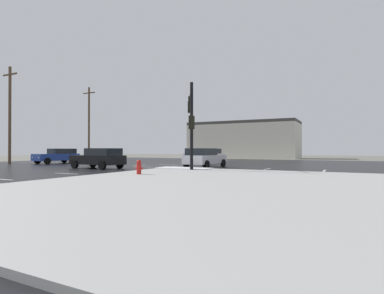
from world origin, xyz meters
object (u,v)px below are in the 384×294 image
at_px(fire_hydrant, 139,167).
at_px(sedan_white, 205,155).
at_px(traffic_signal_mast, 191,114).
at_px(sedan_black, 99,158).
at_px(utility_pole_far, 89,122).
at_px(sedan_silver, 204,157).
at_px(utility_pole_mid, 10,113).
at_px(sedan_blue, 58,156).

xyz_separation_m(fire_hydrant, sedan_white, (-4.27, 18.08, 0.32)).
xyz_separation_m(traffic_signal_mast, sedan_black, (-7.18, -1.76, -3.25)).
xyz_separation_m(traffic_signal_mast, utility_pole_far, (-23.31, 12.92, 1.38)).
relative_size(traffic_signal_mast, sedan_silver, 1.28).
bearing_deg(utility_pole_mid, sedan_blue, 38.97).
bearing_deg(sedan_silver, traffic_signal_mast, -171.08).
xyz_separation_m(fire_hydrant, sedan_blue, (-17.21, 8.73, 0.32)).
height_order(fire_hydrant, sedan_silver, sedan_silver).
relative_size(sedan_silver, sedan_blue, 0.99).
bearing_deg(utility_pole_far, sedan_silver, -23.33).
bearing_deg(utility_pole_mid, utility_pole_far, 99.91).
distance_m(sedan_blue, utility_pole_far, 12.61).
bearing_deg(sedan_black, traffic_signal_mast, -162.17).
bearing_deg(sedan_silver, sedan_blue, 93.84).
distance_m(sedan_black, utility_pole_mid, 14.62).
relative_size(sedan_silver, utility_pole_far, 0.44).
xyz_separation_m(sedan_silver, utility_pole_far, (-23.01, 9.92, 4.64)).
bearing_deg(sedan_silver, utility_pole_far, 69.81).
xyz_separation_m(sedan_white, sedan_black, (-2.73, -13.89, 0.00)).
bearing_deg(fire_hydrant, sedan_black, 149.09).
relative_size(fire_hydrant, sedan_white, 0.17).
height_order(fire_hydrant, sedan_black, sedan_black).
height_order(sedan_white, sedan_blue, same).
height_order(traffic_signal_mast, sedan_silver, traffic_signal_mast).
relative_size(fire_hydrant, sedan_blue, 0.17).
relative_size(sedan_white, utility_pole_far, 0.44).
height_order(sedan_blue, utility_pole_mid, utility_pole_mid).
xyz_separation_m(sedan_black, utility_pole_far, (-16.13, 14.68, 4.64)).
relative_size(sedan_silver, utility_pole_mid, 0.46).
height_order(traffic_signal_mast, utility_pole_mid, utility_pole_mid).
bearing_deg(sedan_silver, sedan_black, 127.78).
height_order(traffic_signal_mast, sedan_white, traffic_signal_mast).
relative_size(sedan_black, utility_pole_far, 0.44).
height_order(sedan_silver, sedan_blue, same).
distance_m(sedan_blue, sedan_black, 11.18).
height_order(fire_hydrant, utility_pole_mid, utility_pole_mid).
bearing_deg(sedan_silver, fire_hydrant, -176.10).
bearing_deg(fire_hydrant, sedan_blue, 153.10).
relative_size(sedan_white, sedan_silver, 1.00).
xyz_separation_m(traffic_signal_mast, sedan_blue, (-17.40, 2.79, -3.25)).
relative_size(sedan_blue, utility_pole_mid, 0.46).
relative_size(sedan_blue, utility_pole_far, 0.44).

